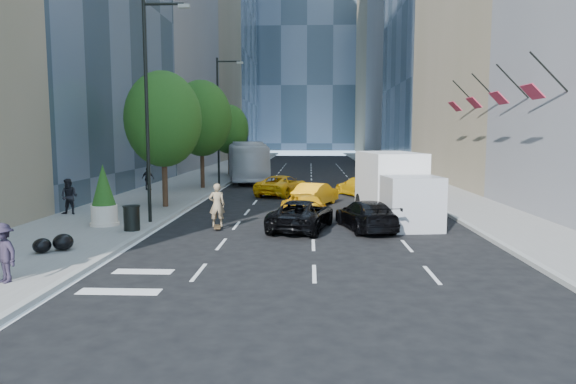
{
  "coord_description": "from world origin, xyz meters",
  "views": [
    {
      "loc": [
        0.86,
        -19.04,
        4.18
      ],
      "look_at": [
        -0.12,
        3.63,
        1.6
      ],
      "focal_mm": 32.0,
      "sensor_mm": 36.0,
      "label": 1
    }
  ],
  "objects_px": {
    "skateboarder": "(217,208)",
    "planter_shrub": "(104,196)",
    "city_bus": "(247,161)",
    "black_sedan_mercedes": "(366,215)",
    "box_truck": "(395,186)",
    "trash_can": "(132,219)",
    "black_sedan_lincoln": "(302,215)"
  },
  "relations": [
    {
      "from": "box_truck",
      "to": "planter_shrub",
      "type": "height_order",
      "value": "box_truck"
    },
    {
      "from": "black_sedan_mercedes",
      "to": "trash_can",
      "type": "bearing_deg",
      "value": -4.54
    },
    {
      "from": "planter_shrub",
      "to": "trash_can",
      "type": "bearing_deg",
      "value": -35.13
    },
    {
      "from": "city_bus",
      "to": "planter_shrub",
      "type": "relative_size",
      "value": 4.63
    },
    {
      "from": "skateboarder",
      "to": "black_sedan_mercedes",
      "type": "bearing_deg",
      "value": 172.62
    },
    {
      "from": "box_truck",
      "to": "trash_can",
      "type": "distance_m",
      "value": 12.25
    },
    {
      "from": "skateboarder",
      "to": "planter_shrub",
      "type": "relative_size",
      "value": 0.7
    },
    {
      "from": "skateboarder",
      "to": "black_sedan_lincoln",
      "type": "distance_m",
      "value": 3.71
    },
    {
      "from": "city_bus",
      "to": "skateboarder",
      "type": "bearing_deg",
      "value": -96.63
    },
    {
      "from": "black_sedan_mercedes",
      "to": "city_bus",
      "type": "bearing_deg",
      "value": -83.08
    },
    {
      "from": "skateboarder",
      "to": "black_sedan_lincoln",
      "type": "xyz_separation_m",
      "value": [
        3.7,
        0.12,
        -0.3
      ]
    },
    {
      "from": "city_bus",
      "to": "planter_shrub",
      "type": "bearing_deg",
      "value": -108.73
    },
    {
      "from": "box_truck",
      "to": "city_bus",
      "type": "bearing_deg",
      "value": 107.45
    },
    {
      "from": "skateboarder",
      "to": "box_truck",
      "type": "distance_m",
      "value": 8.65
    },
    {
      "from": "city_bus",
      "to": "black_sedan_lincoln",
      "type": "bearing_deg",
      "value": -87.82
    },
    {
      "from": "city_bus",
      "to": "box_truck",
      "type": "height_order",
      "value": "city_bus"
    },
    {
      "from": "skateboarder",
      "to": "box_truck",
      "type": "height_order",
      "value": "box_truck"
    },
    {
      "from": "black_sedan_lincoln",
      "to": "planter_shrub",
      "type": "bearing_deg",
      "value": 13.34
    },
    {
      "from": "black_sedan_mercedes",
      "to": "city_bus",
      "type": "relative_size",
      "value": 0.36
    },
    {
      "from": "city_bus",
      "to": "box_truck",
      "type": "bearing_deg",
      "value": -75.47
    },
    {
      "from": "black_sedan_lincoln",
      "to": "trash_can",
      "type": "bearing_deg",
      "value": 22.64
    },
    {
      "from": "skateboarder",
      "to": "trash_can",
      "type": "xyz_separation_m",
      "value": [
        -3.4,
        -1.14,
        -0.3
      ]
    },
    {
      "from": "black_sedan_lincoln",
      "to": "city_bus",
      "type": "relative_size",
      "value": 0.38
    },
    {
      "from": "city_bus",
      "to": "planter_shrub",
      "type": "xyz_separation_m",
      "value": [
        -3.43,
        -23.67,
        -0.31
      ]
    },
    {
      "from": "planter_shrub",
      "to": "black_sedan_lincoln",
      "type": "bearing_deg",
      "value": 0.76
    },
    {
      "from": "skateboarder",
      "to": "black_sedan_mercedes",
      "type": "height_order",
      "value": "skateboarder"
    },
    {
      "from": "black_sedan_mercedes",
      "to": "box_truck",
      "type": "xyz_separation_m",
      "value": [
        1.65,
        2.6,
        1.01
      ]
    },
    {
      "from": "box_truck",
      "to": "skateboarder",
      "type": "bearing_deg",
      "value": -168.82
    },
    {
      "from": "box_truck",
      "to": "trash_can",
      "type": "relative_size",
      "value": 7.1
    },
    {
      "from": "skateboarder",
      "to": "trash_can",
      "type": "bearing_deg",
      "value": 9.66
    },
    {
      "from": "black_sedan_lincoln",
      "to": "box_truck",
      "type": "xyz_separation_m",
      "value": [
        4.46,
        2.66,
        1.0
      ]
    },
    {
      "from": "box_truck",
      "to": "trash_can",
      "type": "height_order",
      "value": "box_truck"
    }
  ]
}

